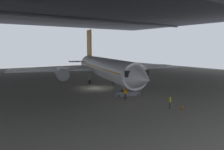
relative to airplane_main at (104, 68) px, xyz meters
The scene contains 8 objects.
ground_plane 5.30m from the airplane_main, 147.92° to the right, with size 110.00×110.00×0.00m, color gray.
hangar_structure 18.39m from the airplane_main, 106.31° to the left, with size 121.00×99.00×17.99m.
airplane_main is the anchor object (origin of this frame).
boarding_stairs 10.99m from the airplane_main, 102.13° to the right, with size 4.51×2.50×4.76m.
crew_worker_near_nose 20.24m from the airplane_main, 98.28° to the right, with size 0.46×0.39×1.73m.
crew_worker_by_stairs 13.40m from the airplane_main, 108.50° to the right, with size 0.47×0.38×1.67m.
traffic_cone_orange 21.06m from the airplane_main, 94.27° to the right, with size 0.36×0.36×0.60m.
baggage_tug 11.89m from the airplane_main, 48.08° to the left, with size 2.09×2.51×0.90m.
Camera 1 is at (-21.09, -36.83, 7.58)m, focal length 36.94 mm.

